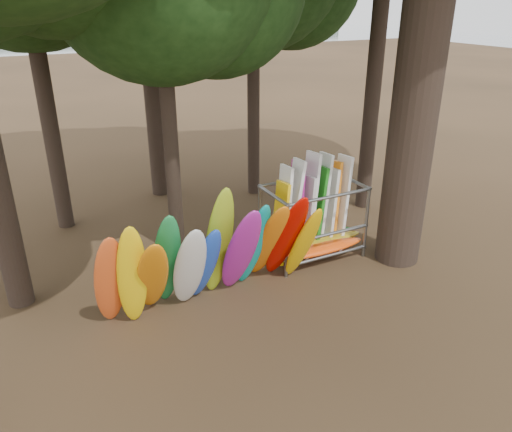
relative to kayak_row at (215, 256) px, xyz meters
name	(u,v)px	position (x,y,z in m)	size (l,w,h in m)	color
ground	(258,295)	(1.05, -0.12, -1.29)	(120.00, 120.00, 0.00)	#47331E
lake	(34,55)	(1.05, 59.88, -1.29)	(160.00, 160.00, 0.00)	gray
far_shore	(10,20)	(1.05, 109.88, 0.71)	(160.00, 4.00, 4.00)	black
kayak_row	(215,256)	(0.00, 0.00, 0.00)	(5.34, 2.19, 3.14)	#D84D1B
storage_rack	(312,222)	(3.36, 1.12, -0.30)	(3.09, 1.59, 2.92)	slate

